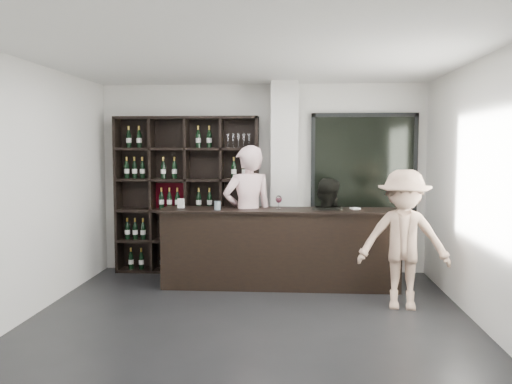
# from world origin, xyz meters

# --- Properties ---
(floor) EXTENTS (5.00, 5.50, 0.01)m
(floor) POSITION_xyz_m (0.00, 0.00, -0.01)
(floor) COLOR black
(floor) RESTS_ON ground
(wine_shelf) EXTENTS (2.20, 0.35, 2.40)m
(wine_shelf) POSITION_xyz_m (-1.15, 2.57, 1.20)
(wine_shelf) COLOR black
(wine_shelf) RESTS_ON floor
(structural_column) EXTENTS (0.40, 0.40, 2.90)m
(structural_column) POSITION_xyz_m (0.35, 2.47, 1.45)
(structural_column) COLOR silver
(structural_column) RESTS_ON floor
(glass_panel) EXTENTS (1.60, 0.08, 2.10)m
(glass_panel) POSITION_xyz_m (1.55, 2.69, 1.40)
(glass_panel) COLOR black
(glass_panel) RESTS_ON floor
(tasting_counter) EXTENTS (3.29, 0.68, 1.08)m
(tasting_counter) POSITION_xyz_m (0.30, 1.75, 0.54)
(tasting_counter) COLOR black
(tasting_counter) RESTS_ON floor
(taster_pink) EXTENTS (0.84, 0.71, 1.96)m
(taster_pink) POSITION_xyz_m (-0.15, 1.85, 0.98)
(taster_pink) COLOR beige
(taster_pink) RESTS_ON floor
(taster_black) EXTENTS (0.89, 0.80, 1.51)m
(taster_black) POSITION_xyz_m (0.93, 1.85, 0.75)
(taster_black) COLOR black
(taster_black) RESTS_ON floor
(customer) EXTENTS (1.15, 0.76, 1.67)m
(customer) POSITION_xyz_m (1.80, 0.85, 0.83)
(customer) COLOR tan
(customer) RESTS_ON floor
(wine_glass) EXTENTS (0.10, 0.10, 0.21)m
(wine_glass) POSITION_xyz_m (0.28, 1.76, 1.19)
(wine_glass) COLOR white
(wine_glass) RESTS_ON tasting_counter
(spit_cup) EXTENTS (0.11, 0.11, 0.12)m
(spit_cup) POSITION_xyz_m (-0.54, 1.60, 1.15)
(spit_cup) COLOR silver
(spit_cup) RESTS_ON tasting_counter
(napkin_stack) EXTENTS (0.15, 0.15, 0.02)m
(napkin_stack) POSITION_xyz_m (1.33, 1.84, 1.09)
(napkin_stack) COLOR white
(napkin_stack) RESTS_ON tasting_counter
(card_stand) EXTENTS (0.10, 0.07, 0.13)m
(card_stand) POSITION_xyz_m (-1.09, 1.79, 1.15)
(card_stand) COLOR white
(card_stand) RESTS_ON tasting_counter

